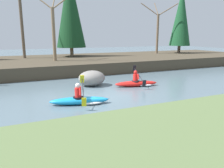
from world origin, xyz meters
name	(u,v)px	position (x,y,z in m)	size (l,w,h in m)	color
ground_plane	(99,96)	(0.00, 0.00, 0.00)	(90.00, 90.00, 0.00)	slate
riverbank_near	(213,163)	(0.00, -7.28, 0.31)	(44.00, 6.70, 0.61)	#5B7042
riverbank_far	(60,64)	(0.00, 10.66, 0.48)	(44.00, 10.34, 0.96)	#473D2D
conifer_tree_left	(70,8)	(1.68, 12.64, 5.82)	(3.02, 3.02, 8.80)	#7A664C
conifer_tree_mid_left	(181,17)	(15.09, 11.56, 5.37)	(2.56, 2.56, 7.91)	brown
bare_tree_mid_upstream	(22,21)	(-2.99, 12.66, 4.45)	(4.06, 4.01, 7.42)	brown
bare_tree_mid_downstream	(54,28)	(-0.65, 9.14, 3.76)	(3.29, 3.25, 5.94)	#7A664C
bare_tree_downstream	(158,29)	(12.27, 12.34, 3.88)	(3.43, 3.39, 6.20)	brown
kayaker_lead	(138,83)	(3.04, 1.17, 0.20)	(2.79, 2.06, 1.20)	red
kayaker_middle	(82,100)	(-1.21, -0.97, 0.20)	(2.78, 2.05, 1.20)	#1993D6
boulder_midstream	(92,78)	(0.45, 2.47, 0.48)	(1.71, 1.34, 0.97)	gray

